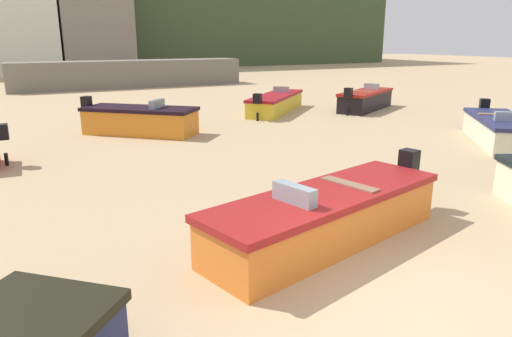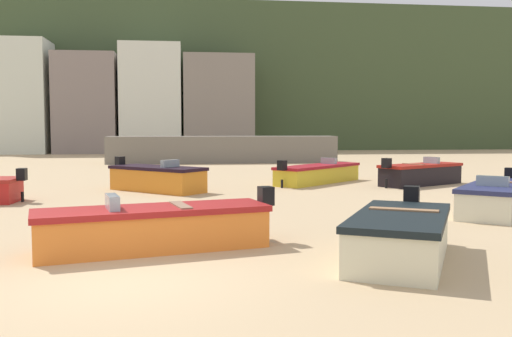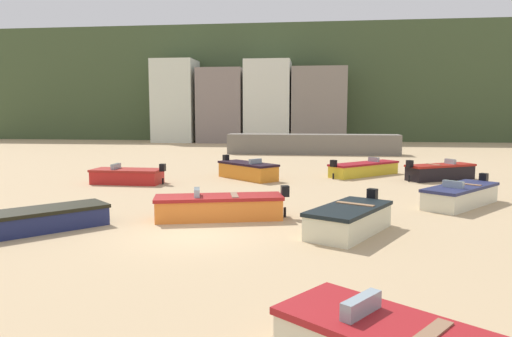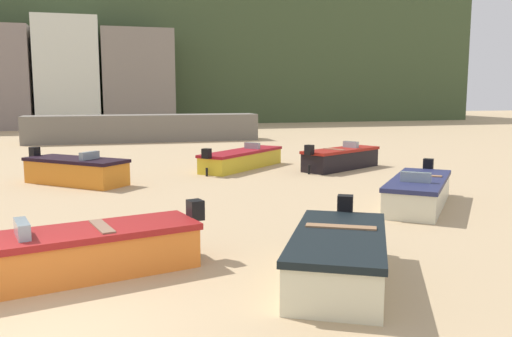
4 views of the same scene
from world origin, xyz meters
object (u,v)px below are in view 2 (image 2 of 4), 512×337
(boat_cream_6, at_px, (401,236))
(boat_orange_9, at_px, (157,178))
(boat_yellow_4, at_px, (318,174))
(boat_cream_0, at_px, (497,198))
(boat_orange_1, at_px, (154,228))
(boat_black_5, at_px, (421,174))

(boat_cream_6, bearing_deg, boat_orange_9, -39.19)
(boat_yellow_4, distance_m, boat_orange_9, 7.30)
(boat_cream_0, distance_m, boat_cream_6, 7.13)
(boat_orange_1, bearing_deg, boat_cream_0, -82.96)
(boat_cream_0, xyz_separation_m, boat_yellow_4, (-3.02, 9.25, -0.02))
(boat_orange_1, bearing_deg, boat_yellow_4, -40.65)
(boat_orange_1, relative_size, boat_orange_9, 1.26)
(boat_cream_0, bearing_deg, boat_orange_1, 61.04)
(boat_orange_1, bearing_deg, boat_orange_9, -11.64)
(boat_cream_0, relative_size, boat_yellow_4, 0.92)
(boat_yellow_4, xyz_separation_m, boat_black_5, (4.16, -1.37, 0.05))
(boat_orange_1, distance_m, boat_orange_9, 10.56)
(boat_cream_6, bearing_deg, boat_black_5, -86.65)
(boat_yellow_4, bearing_deg, boat_cream_6, -51.11)
(boat_cream_6, distance_m, boat_orange_9, 13.05)
(boat_black_5, xyz_separation_m, boat_cream_6, (-6.07, -13.04, -0.02))
(boat_yellow_4, relative_size, boat_orange_9, 1.18)
(boat_cream_0, relative_size, boat_orange_1, 0.86)
(boat_black_5, bearing_deg, boat_yellow_4, -137.44)
(boat_orange_1, height_order, boat_black_5, boat_black_5)
(boat_yellow_4, height_order, boat_orange_9, boat_orange_9)
(boat_black_5, height_order, boat_orange_9, boat_orange_9)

